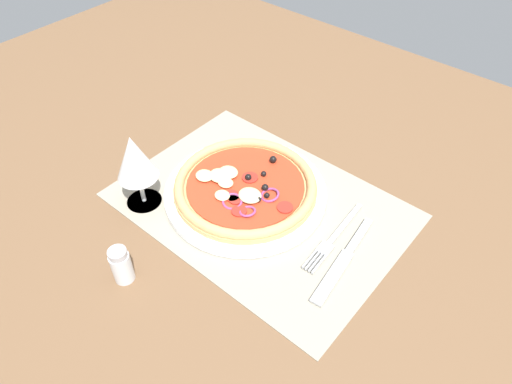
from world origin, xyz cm
name	(u,v)px	position (x,y,z in cm)	size (l,w,h in cm)	color
ground_plane	(260,210)	(0.00, 0.00, -1.20)	(190.00, 140.00, 2.40)	brown
placemat	(261,205)	(0.00, 0.00, 0.20)	(50.29, 35.54, 0.40)	gray
plate	(245,192)	(3.63, 0.04, 1.08)	(29.79, 29.79, 1.36)	white
pizza	(245,186)	(3.67, 0.13, 2.85)	(26.24, 26.24, 2.67)	tan
fork	(332,240)	(-14.69, -1.25, 0.62)	(2.75, 18.06, 0.44)	#B2B5BA
knife	(344,260)	(-18.50, 1.08, 0.65)	(4.13, 20.05, 0.62)	#B2B5BA
wine_glass	(135,160)	(16.95, 13.05, 10.05)	(7.20, 7.20, 14.90)	silver
pepper_shaker	(121,265)	(6.16, 26.04, 3.25)	(3.20, 3.20, 6.70)	silver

